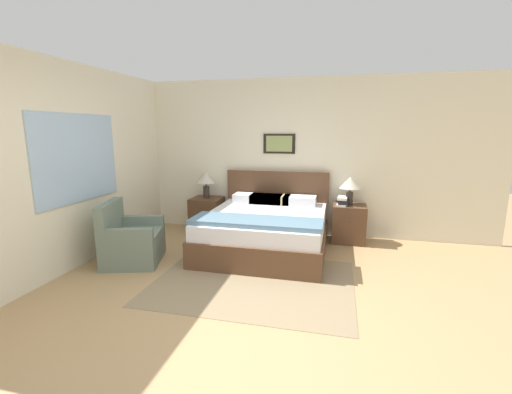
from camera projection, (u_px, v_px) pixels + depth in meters
The scene contains 14 objects.
ground_plane at pixel (225, 320), 3.23m from camera, with size 16.00×16.00×0.00m, color tan.
wall_back at pixel (280, 157), 5.83m from camera, with size 6.97×0.09×2.60m.
wall_left at pixel (103, 162), 4.90m from camera, with size 0.08×5.36×2.60m.
area_rug_main at pixel (253, 282), 4.03m from camera, with size 2.30×1.76×0.01m.
bed at pixel (266, 229), 5.06m from camera, with size 1.74×1.91×1.08m.
armchair at pixel (131, 242), 4.60m from camera, with size 0.88×0.93×0.83m.
nightstand_near_window at pixel (207, 215), 6.00m from camera, with size 0.51×0.50×0.60m.
nightstand_by_door at pixel (349, 223), 5.45m from camera, with size 0.51×0.50×0.60m.
table_lamp_near_window at pixel (206, 179), 5.91m from camera, with size 0.33×0.33×0.44m.
table_lamp_by_door at pixel (350, 184), 5.36m from camera, with size 0.33×0.33×0.44m.
book_thick_bottom at pixel (342, 204), 5.37m from camera, with size 0.20×0.29×0.03m.
book_hardcover_middle at pixel (342, 202), 5.36m from camera, with size 0.15×0.26×0.04m.
book_novel_upper at pixel (342, 200), 5.36m from camera, with size 0.20×0.24×0.03m.
book_slim_near_top at pixel (343, 198), 5.35m from camera, with size 0.17×0.29×0.04m.
Camera 1 is at (0.97, -2.79, 1.77)m, focal length 24.00 mm.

